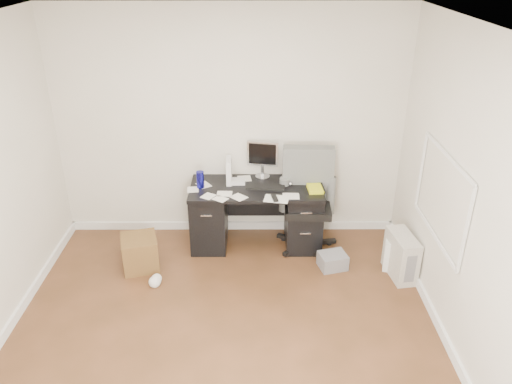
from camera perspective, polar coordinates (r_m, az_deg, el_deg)
ground at (r=4.71m, az=-3.71°, el=-16.62°), size 4.00×4.00×0.00m
room_shell at (r=3.81m, az=-3.92°, el=2.26°), size 4.02×4.02×2.71m
desk at (r=5.81m, az=0.02°, el=-2.51°), size 1.50×0.70×0.75m
loose_papers at (r=5.61m, az=-2.02°, el=0.38°), size 1.10×0.60×0.00m
lcd_monitor at (r=5.80m, az=0.76°, el=3.75°), size 0.39×0.27×0.45m
keyboard at (r=5.62m, az=1.09°, el=0.58°), size 0.45×0.20×0.02m
computer_mouse at (r=5.67m, az=3.96°, el=0.93°), size 0.07×0.07×0.05m
travel_mug at (r=5.63m, az=-6.39°, el=1.42°), size 0.10×0.10×0.19m
white_binder at (r=5.72m, az=-3.11°, el=2.48°), size 0.12×0.25×0.29m
magazine_file at (r=5.84m, az=5.10°, el=2.78°), size 0.16×0.24×0.26m
pen_cup at (r=5.82m, az=3.59°, el=2.71°), size 0.12×0.12×0.26m
yellow_book at (r=5.61m, az=6.83°, el=0.39°), size 0.19×0.23×0.04m
paper_remote at (r=5.38m, az=2.35°, el=-0.69°), size 0.30×0.25×0.02m
office_chair at (r=5.69m, az=5.92°, el=-1.14°), size 0.70×0.70×1.18m
pc_tower at (r=5.57m, az=16.25°, el=-7.00°), size 0.28×0.51×0.48m
shopping_bag at (r=5.66m, az=15.74°, el=-7.12°), size 0.30×0.25×0.35m
wicker_basket at (r=5.65m, az=-13.11°, el=-6.76°), size 0.46×0.46×0.37m
desk_printer at (r=5.61m, az=8.75°, el=-7.77°), size 0.34×0.30×0.17m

